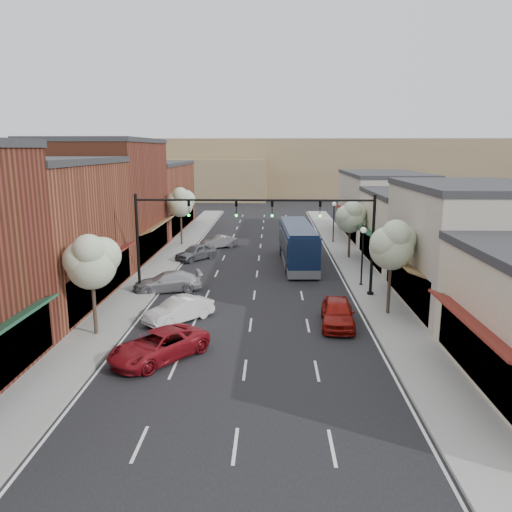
# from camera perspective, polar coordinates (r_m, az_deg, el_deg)

# --- Properties ---
(ground) EXTENTS (160.00, 160.00, 0.00)m
(ground) POSITION_cam_1_polar(r_m,az_deg,el_deg) (27.18, -0.82, -9.32)
(ground) COLOR black
(ground) RESTS_ON ground
(sidewalk_left) EXTENTS (2.80, 73.00, 0.15)m
(sidewalk_left) POSITION_cam_1_polar(r_m,az_deg,el_deg) (45.88, -10.26, -0.48)
(sidewalk_left) COLOR gray
(sidewalk_left) RESTS_ON ground
(sidewalk_right) EXTENTS (2.80, 73.00, 0.15)m
(sidewalk_right) POSITION_cam_1_polar(r_m,az_deg,el_deg) (45.44, 10.94, -0.63)
(sidewalk_right) COLOR gray
(sidewalk_right) RESTS_ON ground
(curb_left) EXTENTS (0.25, 73.00, 0.17)m
(curb_left) POSITION_cam_1_polar(r_m,az_deg,el_deg) (45.61, -8.54, -0.50)
(curb_left) COLOR gray
(curb_left) RESTS_ON ground
(curb_right) EXTENTS (0.25, 73.00, 0.17)m
(curb_right) POSITION_cam_1_polar(r_m,az_deg,el_deg) (45.24, 9.19, -0.62)
(curb_right) COLOR gray
(curb_right) RESTS_ON ground
(bldg_left_midnear) EXTENTS (10.14, 14.10, 9.40)m
(bldg_left_midnear) POSITION_cam_1_polar(r_m,az_deg,el_deg) (35.27, -24.13, 2.45)
(bldg_left_midnear) COLOR brown
(bldg_left_midnear) RESTS_ON ground
(bldg_left_midfar) EXTENTS (10.14, 14.10, 10.90)m
(bldg_left_midfar) POSITION_cam_1_polar(r_m,az_deg,el_deg) (48.05, -16.99, 6.19)
(bldg_left_midfar) COLOR brown
(bldg_left_midfar) RESTS_ON ground
(bldg_left_far) EXTENTS (10.14, 18.10, 8.40)m
(bldg_left_far) POSITION_cam_1_polar(r_m,az_deg,el_deg) (63.45, -12.29, 6.63)
(bldg_left_far) COLOR brown
(bldg_left_far) RESTS_ON ground
(bldg_right_midnear) EXTENTS (9.14, 12.10, 7.90)m
(bldg_right_midnear) POSITION_cam_1_polar(r_m,az_deg,el_deg) (34.21, 23.29, 0.97)
(bldg_right_midnear) COLOR #A9A291
(bldg_right_midnear) RESTS_ON ground
(bldg_right_midfar) EXTENTS (9.14, 12.10, 6.40)m
(bldg_right_midfar) POSITION_cam_1_polar(r_m,az_deg,el_deg) (45.54, 17.80, 2.99)
(bldg_right_midfar) COLOR beige
(bldg_right_midfar) RESTS_ON ground
(bldg_right_far) EXTENTS (9.14, 16.10, 7.40)m
(bldg_right_far) POSITION_cam_1_polar(r_m,az_deg,el_deg) (58.95, 14.18, 5.65)
(bldg_right_far) COLOR #A9A291
(bldg_right_far) RESTS_ON ground
(hill_far) EXTENTS (120.00, 30.00, 12.00)m
(hill_far) POSITION_cam_1_polar(r_m,az_deg,el_deg) (115.34, 1.30, 10.17)
(hill_far) COLOR #7A6647
(hill_far) RESTS_ON ground
(hill_near) EXTENTS (50.00, 20.00, 8.00)m
(hill_near) POSITION_cam_1_polar(r_m,az_deg,el_deg) (106.71, -12.49, 8.66)
(hill_near) COLOR #7A6647
(hill_near) RESTS_ON ground
(signal_mast_right) EXTENTS (8.22, 0.46, 7.00)m
(signal_mast_right) POSITION_cam_1_polar(r_m,az_deg,el_deg) (33.98, 9.33, 2.96)
(signal_mast_right) COLOR black
(signal_mast_right) RESTS_ON ground
(signal_mast_left) EXTENTS (8.22, 0.46, 7.00)m
(signal_mast_left) POSITION_cam_1_polar(r_m,az_deg,el_deg) (34.37, -9.62, 3.06)
(signal_mast_left) COLOR black
(signal_mast_left) RESTS_ON ground
(tree_right_near) EXTENTS (2.85, 2.65, 5.95)m
(tree_right_near) POSITION_cam_1_polar(r_m,az_deg,el_deg) (30.57, 15.35, 1.35)
(tree_right_near) COLOR #47382B
(tree_right_near) RESTS_ON ground
(tree_right_far) EXTENTS (2.85, 2.65, 5.43)m
(tree_right_far) POSITION_cam_1_polar(r_m,az_deg,el_deg) (46.16, 10.79, 4.51)
(tree_right_far) COLOR #47382B
(tree_right_far) RESTS_ON ground
(tree_left_near) EXTENTS (2.85, 2.65, 5.69)m
(tree_left_near) POSITION_cam_1_polar(r_m,az_deg,el_deg) (27.53, -18.27, -0.48)
(tree_left_near) COLOR #47382B
(tree_left_near) RESTS_ON ground
(tree_left_far) EXTENTS (2.85, 2.65, 6.13)m
(tree_left_far) POSITION_cam_1_polar(r_m,az_deg,el_deg) (52.35, -8.60, 6.14)
(tree_left_far) COLOR #47382B
(tree_left_far) RESTS_ON ground
(lamp_post_near) EXTENTS (0.44, 0.44, 4.44)m
(lamp_post_near) POSITION_cam_1_polar(r_m,az_deg,el_deg) (37.03, 12.10, 1.06)
(lamp_post_near) COLOR black
(lamp_post_near) RESTS_ON ground
(lamp_post_far) EXTENTS (0.44, 0.44, 4.44)m
(lamp_post_far) POSITION_cam_1_polar(r_m,az_deg,el_deg) (54.12, 8.89, 4.62)
(lamp_post_far) COLOR black
(lamp_post_far) RESTS_ON ground
(coach_bus) EXTENTS (3.05, 11.67, 3.54)m
(coach_bus) POSITION_cam_1_polar(r_m,az_deg,el_deg) (43.53, 4.76, 1.37)
(coach_bus) COLOR #0E1C3A
(coach_bus) RESTS_ON ground
(red_hatchback) EXTENTS (2.20, 4.72, 1.56)m
(red_hatchback) POSITION_cam_1_polar(r_m,az_deg,el_deg) (29.08, 9.30, -6.39)
(red_hatchback) COLOR maroon
(red_hatchback) RESTS_ON ground
(parked_car_a) EXTENTS (5.01, 5.45, 1.42)m
(parked_car_a) POSITION_cam_1_polar(r_m,az_deg,el_deg) (24.75, -11.06, -10.01)
(parked_car_a) COLOR maroon
(parked_car_a) RESTS_ON ground
(parked_car_b) EXTENTS (3.99, 4.12, 1.40)m
(parked_car_b) POSITION_cam_1_polar(r_m,az_deg,el_deg) (29.75, -8.79, -6.11)
(parked_car_b) COLOR white
(parked_car_b) RESTS_ON ground
(parked_car_c) EXTENTS (5.17, 3.08, 1.40)m
(parked_car_c) POSITION_cam_1_polar(r_m,az_deg,el_deg) (36.06, -10.06, -2.90)
(parked_car_c) COLOR #ABACB1
(parked_car_c) RESTS_ON ground
(parked_car_d) EXTENTS (3.90, 4.37, 1.43)m
(parked_car_d) POSITION_cam_1_polar(r_m,az_deg,el_deg) (45.87, -6.86, 0.44)
(parked_car_d) COLOR #565A5D
(parked_car_d) RESTS_ON ground
(parked_car_e) EXTENTS (3.96, 3.06, 1.26)m
(parked_car_e) POSITION_cam_1_polar(r_m,az_deg,el_deg) (51.25, -4.32, 1.63)
(parked_car_e) COLOR #99989D
(parked_car_e) RESTS_ON ground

